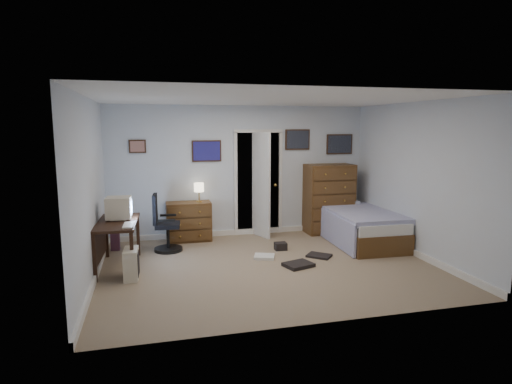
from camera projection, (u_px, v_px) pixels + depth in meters
floor at (268, 266)px, 6.53m from camera, size 5.00×4.00×0.02m
computer_desk at (112, 232)px, 6.35m from camera, size 0.63×1.26×0.71m
crt_monitor at (119, 208)px, 6.47m from camera, size 0.38×0.36×0.34m
keyboard at (129, 225)px, 6.05m from camera, size 0.16×0.39×0.02m
pc_tower at (131, 264)px, 5.94m from camera, size 0.21×0.41×0.43m
office_chair at (164, 229)px, 7.25m from camera, size 0.52×0.52×0.99m
media_stack at (115, 230)px, 7.31m from camera, size 0.15×0.15×0.72m
low_dresser at (189, 221)px, 7.92m from camera, size 0.81×0.41×0.72m
table_lamp at (199, 188)px, 7.88m from camera, size 0.18×0.18×0.35m
doorway at (254, 182)px, 8.63m from camera, size 0.96×1.12×2.05m
tall_dresser at (329, 199)px, 8.52m from camera, size 0.93×0.55×1.37m
headboard_bookcase at (329, 208)px, 8.68m from camera, size 0.98×0.25×0.88m
bed at (359, 225)px, 7.83m from camera, size 1.13×2.02×0.65m
wall_posters at (269, 145)px, 8.29m from camera, size 4.38×0.04×0.60m
floor_clutter at (291, 257)px, 6.86m from camera, size 1.31×1.22×0.13m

